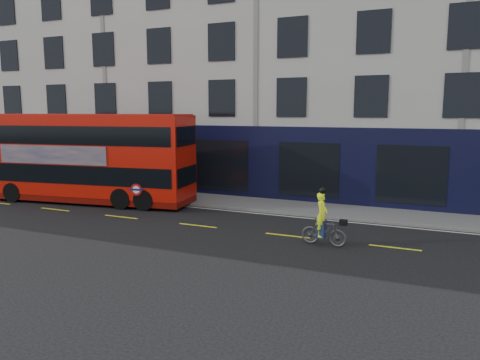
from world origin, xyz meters
The scene contains 8 objects.
ground centered at (0.00, 0.00, 0.00)m, with size 120.00×120.00×0.00m, color black.
pavement centered at (0.00, 6.50, 0.06)m, with size 60.00×3.00×0.12m, color slate.
kerb centered at (0.00, 5.00, 0.07)m, with size 60.00×0.12×0.13m, color slate.
building_terrace centered at (0.00, 12.94, 7.49)m, with size 50.00×10.07×15.00m.
road_edge_line centered at (0.00, 4.70, 0.00)m, with size 58.00×0.10×0.01m, color silver.
lane_dashes centered at (0.00, 1.50, 0.00)m, with size 58.00×0.12×0.01m, color yellow, non-canonical shape.
bus centered at (-7.89, 3.73, 2.38)m, with size 11.76×4.12×4.65m.
cyclist centered at (5.57, 0.79, 0.71)m, with size 1.69×0.60×2.12m.
Camera 1 is at (9.46, -15.43, 4.84)m, focal length 35.00 mm.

